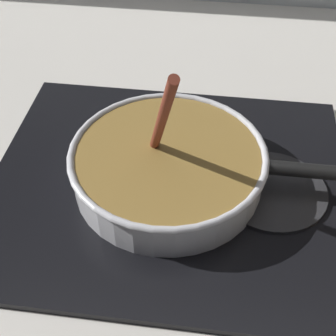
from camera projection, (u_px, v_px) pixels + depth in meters
ground at (116, 249)px, 0.71m from camera, size 2.40×1.60×0.04m
hob_plate at (168, 184)px, 0.77m from camera, size 0.56×0.48×0.01m
burner_ring at (168, 180)px, 0.76m from camera, size 0.20×0.20×0.01m
spare_burner at (272, 190)px, 0.75m from camera, size 0.17×0.17×0.01m
cooking_pan at (169, 166)px, 0.74m from camera, size 0.43×0.30×0.25m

